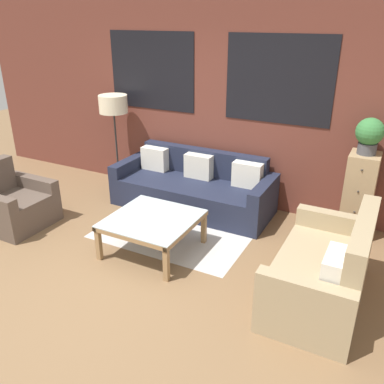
{
  "coord_description": "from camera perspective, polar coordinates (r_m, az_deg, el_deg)",
  "views": [
    {
      "loc": [
        2.41,
        -2.78,
        2.55
      ],
      "look_at": [
        0.3,
        1.28,
        0.55
      ],
      "focal_mm": 38.0,
      "sensor_mm": 36.0,
      "label": 1
    }
  ],
  "objects": [
    {
      "name": "rug",
      "position": [
        5.28,
        -2.08,
        -5.27
      ],
      "size": [
        1.89,
        1.41,
        0.0
      ],
      "color": "#BCB7B2",
      "rests_on": "ground_plane"
    },
    {
      "name": "potted_plant",
      "position": [
        5.1,
        23.64,
        7.43
      ],
      "size": [
        0.32,
        0.32,
        0.43
      ],
      "color": "#47474C",
      "rests_on": "drawer_cabinet"
    },
    {
      "name": "coffee_table",
      "position": [
        4.68,
        -5.55,
        -4.27
      ],
      "size": [
        0.96,
        0.96,
        0.43
      ],
      "color": "silver",
      "rests_on": "ground_plane"
    },
    {
      "name": "armchair_corner",
      "position": [
        5.79,
        -23.74,
        -1.65
      ],
      "size": [
        0.8,
        0.81,
        0.84
      ],
      "color": "brown",
      "rests_on": "ground_plane"
    },
    {
      "name": "wall_back_brick",
      "position": [
        5.86,
        2.7,
        12.32
      ],
      "size": [
        8.4,
        0.09,
        2.8
      ],
      "color": "brown",
      "rests_on": "ground_plane"
    },
    {
      "name": "ground_plane",
      "position": [
        4.48,
        -11.27,
        -11.66
      ],
      "size": [
        16.0,
        16.0,
        0.0
      ],
      "primitive_type": "plane",
      "color": "brown"
    },
    {
      "name": "floor_lamp",
      "position": [
        6.32,
        -10.97,
        11.56
      ],
      "size": [
        0.43,
        0.43,
        1.47
      ],
      "color": "#2D2D2D",
      "rests_on": "ground_plane"
    },
    {
      "name": "settee_vintage",
      "position": [
        4.11,
        18.1,
        -10.71
      ],
      "size": [
        0.8,
        1.5,
        0.92
      ],
      "color": "tan",
      "rests_on": "ground_plane"
    },
    {
      "name": "couch_dark",
      "position": [
        5.78,
        0.27,
        0.5
      ],
      "size": [
        2.25,
        0.88,
        0.78
      ],
      "color": "#1E2338",
      "rests_on": "ground_plane"
    },
    {
      "name": "drawer_cabinet",
      "position": [
        5.34,
        22.33,
        -0.47
      ],
      "size": [
        0.34,
        0.42,
        1.06
      ],
      "color": "tan",
      "rests_on": "ground_plane"
    }
  ]
}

